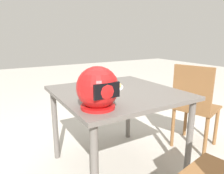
{
  "coord_description": "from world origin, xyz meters",
  "views": [
    {
      "loc": [
        0.89,
        1.42,
        1.17
      ],
      "look_at": [
        0.01,
        -0.07,
        0.74
      ],
      "focal_mm": 33.16,
      "sensor_mm": 36.0,
      "label": 1
    }
  ],
  "objects_px": {
    "dining_table": "(117,101)",
    "pizza": "(107,85)",
    "chair_side": "(194,103)",
    "motorcycle_helmet": "(98,89)"
  },
  "relations": [
    {
      "from": "dining_table",
      "to": "pizza",
      "type": "relative_size",
      "value": 3.92
    },
    {
      "from": "chair_side",
      "to": "dining_table",
      "type": "bearing_deg",
      "value": -8.26
    },
    {
      "from": "dining_table",
      "to": "chair_side",
      "type": "bearing_deg",
      "value": 171.74
    },
    {
      "from": "chair_side",
      "to": "pizza",
      "type": "bearing_deg",
      "value": -16.67
    },
    {
      "from": "dining_table",
      "to": "motorcycle_helmet",
      "type": "relative_size",
      "value": 3.65
    },
    {
      "from": "pizza",
      "to": "motorcycle_helmet",
      "type": "xyz_separation_m",
      "value": [
        0.31,
        0.44,
        0.1
      ]
    },
    {
      "from": "dining_table",
      "to": "pizza",
      "type": "bearing_deg",
      "value": -83.67
    },
    {
      "from": "pizza",
      "to": "chair_side",
      "type": "bearing_deg",
      "value": 163.33
    },
    {
      "from": "dining_table",
      "to": "pizza",
      "type": "xyz_separation_m",
      "value": [
        0.02,
        -0.14,
        0.11
      ]
    },
    {
      "from": "pizza",
      "to": "chair_side",
      "type": "relative_size",
      "value": 0.28
    }
  ]
}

